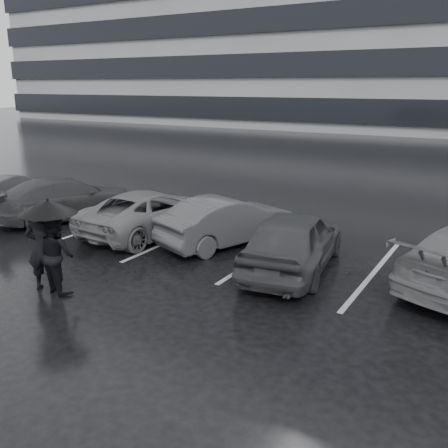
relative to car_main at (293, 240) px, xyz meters
name	(u,v)px	position (x,y,z in m)	size (l,w,h in m)	color
ground	(194,280)	(-1.67, -1.73, -0.74)	(160.00, 160.00, 0.00)	black
car_main	(293,240)	(0.00, 0.00, 0.00)	(1.74, 4.31, 1.47)	black
car_west_a	(227,221)	(-2.37, 0.94, -0.07)	(1.40, 4.01, 1.32)	#29292B
car_west_b	(150,212)	(-4.87, 0.70, -0.09)	(2.13, 4.62, 1.28)	#515154
car_west_c	(66,198)	(-8.29, 0.60, -0.05)	(1.91, 4.70, 1.36)	black
car_west_d	(6,192)	(-11.09, 0.41, -0.10)	(1.34, 3.84, 1.27)	#29292B
pedestrian_left	(42,247)	(-4.13, -3.80, 0.21)	(0.69, 0.45, 1.89)	black
pedestrian_right	(57,255)	(-3.77, -3.75, 0.10)	(0.81, 0.63, 1.66)	black
umbrella	(48,207)	(-3.95, -3.70, 1.09)	(1.19, 1.19, 2.01)	black
stall_stripes	(221,245)	(-2.47, 0.77, -0.73)	(19.72, 5.00, 0.00)	#B2B2B5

